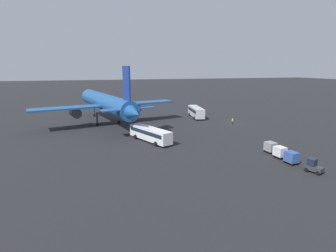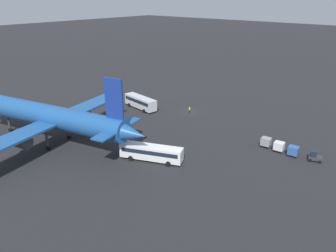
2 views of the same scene
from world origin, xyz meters
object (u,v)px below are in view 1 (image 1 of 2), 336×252
(baggage_tug, at_px, (314,166))
(cargo_cart_white, at_px, (280,152))
(airplane, at_px, (106,103))
(worker_person, at_px, (232,121))
(cargo_cart_blue, at_px, (291,157))
(shuttle_bus_near, at_px, (196,111))
(shuttle_bus_far, at_px, (150,133))
(cargo_cart_grey, at_px, (270,147))

(baggage_tug, xyz_separation_m, cargo_cart_white, (6.87, 0.51, 0.25))
(airplane, relative_size, worker_person, 26.43)
(airplane, height_order, cargo_cart_blue, airplane)
(baggage_tug, distance_m, cargo_cart_blue, 3.98)
(shuttle_bus_near, relative_size, worker_person, 6.61)
(baggage_tug, bearing_deg, worker_person, -28.87)
(shuttle_bus_far, distance_m, cargo_cart_white, 25.99)
(worker_person, relative_size, cargo_cart_blue, 0.82)
(airplane, xyz_separation_m, cargo_cart_white, (-38.45, -27.26, -4.84))
(shuttle_bus_far, relative_size, baggage_tug, 4.54)
(cargo_cart_white, bearing_deg, baggage_tug, -175.78)
(shuttle_bus_far, bearing_deg, worker_person, -91.31)
(cargo_cart_white, xyz_separation_m, cargo_cart_grey, (2.96, -0.31, 0.00))
(worker_person, distance_m, cargo_cart_blue, 31.46)
(airplane, height_order, shuttle_bus_far, airplane)
(worker_person, xyz_separation_m, cargo_cart_white, (-27.72, 6.81, 0.32))
(airplane, distance_m, baggage_tug, 53.39)
(shuttle_bus_near, bearing_deg, shuttle_bus_far, 147.12)
(shuttle_bus_far, xyz_separation_m, baggage_tug, (-24.03, -20.02, -0.87))
(airplane, height_order, cargo_cart_grey, airplane)
(worker_person, relative_size, cargo_cart_white, 0.82)
(shuttle_bus_far, height_order, cargo_cart_blue, shuttle_bus_far)
(airplane, xyz_separation_m, cargo_cart_blue, (-41.40, -27.12, -4.84))
(airplane, relative_size, shuttle_bus_far, 3.77)
(airplane, xyz_separation_m, shuttle_bus_far, (-21.29, -7.75, -4.22))
(shuttle_bus_near, height_order, shuttle_bus_far, shuttle_bus_near)
(shuttle_bus_far, distance_m, baggage_tug, 31.29)
(shuttle_bus_far, bearing_deg, airplane, -3.19)
(cargo_cart_blue, relative_size, cargo_cart_white, 1.00)
(cargo_cart_blue, relative_size, cargo_cart_grey, 1.00)
(shuttle_bus_far, bearing_deg, baggage_tug, -163.37)
(airplane, bearing_deg, cargo_cart_blue, -159.88)
(shuttle_bus_near, relative_size, shuttle_bus_far, 0.94)
(cargo_cart_white, bearing_deg, airplane, 35.34)
(baggage_tug, bearing_deg, shuttle_bus_far, 21.26)
(cargo_cart_blue, distance_m, cargo_cart_grey, 5.93)
(worker_person, xyz_separation_m, cargo_cart_grey, (-24.76, 6.50, 0.32))
(shuttle_bus_near, distance_m, shuttle_bus_far, 30.98)
(shuttle_bus_near, height_order, cargo_cart_blue, shuttle_bus_near)
(cargo_cart_blue, bearing_deg, shuttle_bus_far, 43.94)
(shuttle_bus_far, distance_m, worker_person, 28.38)
(shuttle_bus_near, height_order, cargo_cart_grey, shuttle_bus_near)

